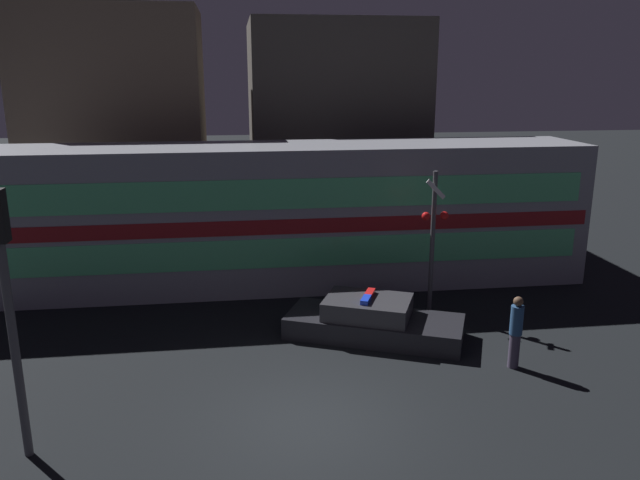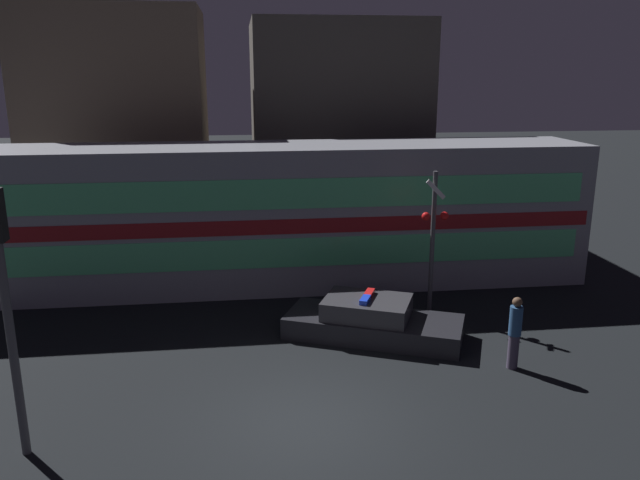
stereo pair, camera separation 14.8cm
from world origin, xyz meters
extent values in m
plane|color=black|center=(0.00, 0.00, 0.00)|extent=(120.00, 120.00, 0.00)
cube|color=gray|center=(-0.02, 8.77, 2.28)|extent=(20.12, 3.15, 4.57)
cube|color=maroon|center=(-0.02, 7.19, 2.28)|extent=(19.72, 0.03, 0.46)
cube|color=#59D88C|center=(-0.02, 7.19, 1.46)|extent=(19.12, 0.02, 0.91)
cube|color=#59D88C|center=(-0.02, 7.19, 3.29)|extent=(19.12, 0.02, 0.91)
cube|color=black|center=(2.22, 3.96, 0.28)|extent=(4.92, 3.45, 0.57)
cube|color=#333338|center=(2.05, 4.03, 0.81)|extent=(2.64, 2.30, 0.49)
cube|color=blue|center=(1.94, 3.79, 1.11)|extent=(0.39, 0.56, 0.12)
cube|color=red|center=(2.16, 4.27, 1.11)|extent=(0.39, 0.56, 0.12)
cylinder|color=#3F384C|center=(5.11, 1.77, 0.42)|extent=(0.25, 0.25, 0.85)
cylinder|color=navy|center=(5.11, 1.77, 1.20)|extent=(0.30, 0.30, 0.70)
sphere|color=brown|center=(5.11, 1.77, 1.66)|extent=(0.23, 0.23, 0.23)
cylinder|color=#4C4C51|center=(4.22, 5.52, 2.08)|extent=(0.13, 0.13, 4.15)
sphere|color=red|center=(3.96, 5.38, 2.91)|extent=(0.24, 0.24, 0.24)
sphere|color=red|center=(4.49, 5.38, 2.91)|extent=(0.24, 0.24, 0.24)
cube|color=white|center=(4.22, 5.43, 3.65)|extent=(0.58, 0.03, 0.58)
cylinder|color=#4C4C51|center=(-5.23, -0.37, 2.02)|extent=(0.16, 0.16, 4.05)
cube|color=brown|center=(-5.95, 15.38, 4.62)|extent=(6.86, 4.91, 9.24)
cube|color=#47423D|center=(3.07, 16.60, 4.44)|extent=(7.20, 6.60, 8.87)
camera|label=1|loc=(-1.28, -11.05, 6.79)|focal=35.00mm
camera|label=2|loc=(-1.14, -11.07, 6.79)|focal=35.00mm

